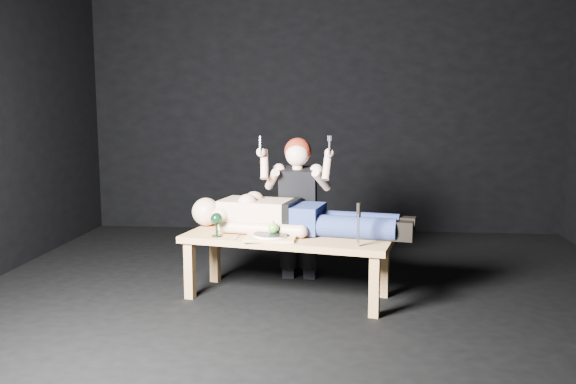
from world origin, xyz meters
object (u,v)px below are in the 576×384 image
object	(u,v)px
lying_man	(299,214)
goblet	(217,225)
table	(287,267)
carving_knife	(358,225)
kneeling_woman	(299,207)
serving_tray	(271,238)

from	to	relation	value
lying_man	goblet	xyz separation A→B (m)	(-0.56, -0.20, -0.05)
table	carving_knife	size ratio (longest dim) A/B	5.11
kneeling_woman	table	bearing A→B (deg)	-93.23
lying_man	carving_knife	size ratio (longest dim) A/B	5.24
goblet	carving_knife	distance (m)	0.99
lying_man	goblet	world-z (taller)	lying_man
lying_man	kneeling_woman	xyz separation A→B (m)	(-0.03, 0.36, -0.01)
serving_tray	carving_knife	xyz separation A→B (m)	(0.59, -0.16, 0.13)
table	goblet	world-z (taller)	goblet
kneeling_woman	lying_man	bearing A→B (deg)	-83.66
lying_man	serving_tray	world-z (taller)	lying_man
table	lying_man	bearing A→B (deg)	71.13
kneeling_woman	carving_knife	distance (m)	0.88
serving_tray	goblet	size ratio (longest dim) A/B	2.04
kneeling_woman	carving_knife	xyz separation A→B (m)	(0.44, -0.76, 0.02)
kneeling_woman	goblet	world-z (taller)	kneeling_woman
serving_tray	lying_man	bearing A→B (deg)	55.24
carving_knife	table	bearing A→B (deg)	161.48
lying_man	kneeling_woman	world-z (taller)	kneeling_woman
serving_tray	goblet	xyz separation A→B (m)	(-0.38, 0.05, 0.07)
lying_man	serving_tray	size ratio (longest dim) A/B	4.35
lying_man	table	bearing A→B (deg)	-108.87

